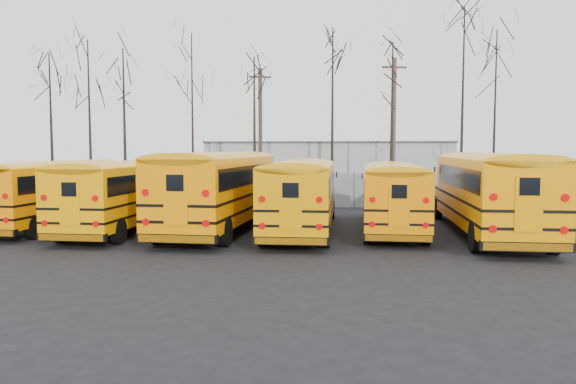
# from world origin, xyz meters

# --- Properties ---
(ground) EXTENTS (120.00, 120.00, 0.00)m
(ground) POSITION_xyz_m (0.00, 0.00, 0.00)
(ground) COLOR black
(ground) RESTS_ON ground
(fence) EXTENTS (40.00, 0.04, 2.00)m
(fence) POSITION_xyz_m (0.00, 12.00, 1.00)
(fence) COLOR gray
(fence) RESTS_ON ground
(distant_building) EXTENTS (22.00, 8.00, 4.00)m
(distant_building) POSITION_xyz_m (2.00, 32.00, 2.00)
(distant_building) COLOR #B0B1AB
(distant_building) RESTS_ON ground
(bus_a) EXTENTS (3.03, 10.69, 2.96)m
(bus_a) POSITION_xyz_m (-9.24, 2.38, 1.73)
(bus_a) COLOR black
(bus_a) RESTS_ON ground
(bus_b) EXTENTS (2.77, 10.77, 2.99)m
(bus_b) POSITION_xyz_m (-5.71, 1.64, 1.75)
(bus_b) COLOR black
(bus_b) RESTS_ON ground
(bus_c) EXTENTS (3.52, 12.17, 3.36)m
(bus_c) POSITION_xyz_m (-1.77, 1.97, 1.97)
(bus_c) COLOR black
(bus_c) RESTS_ON ground
(bus_d) EXTENTS (2.53, 10.86, 3.03)m
(bus_d) POSITION_xyz_m (1.67, 1.66, 1.78)
(bus_d) COLOR black
(bus_d) RESTS_ON ground
(bus_e) EXTENTS (2.76, 10.40, 2.89)m
(bus_e) POSITION_xyz_m (5.39, 2.52, 1.69)
(bus_e) COLOR black
(bus_e) RESTS_ON ground
(bus_f) EXTENTS (3.11, 12.01, 3.34)m
(bus_f) POSITION_xyz_m (9.04, 1.48, 1.96)
(bus_f) COLOR black
(bus_f) RESTS_ON ground
(utility_pole_left) EXTENTS (1.55, 0.71, 9.13)m
(utility_pole_left) POSITION_xyz_m (-2.54, 18.64, 4.69)
(utility_pole_left) COLOR #433326
(utility_pole_left) RESTS_ON ground
(utility_pole_right) EXTENTS (1.69, 0.51, 9.59)m
(utility_pole_right) POSITION_xyz_m (6.75, 17.79, 4.92)
(utility_pole_right) COLOR #4F3A2D
(utility_pole_right) RESTS_ON ground
(tree_0) EXTENTS (0.26, 0.26, 10.22)m
(tree_0) POSITION_xyz_m (-17.42, 17.30, 5.11)
(tree_0) COLOR black
(tree_0) RESTS_ON ground
(tree_1) EXTENTS (0.26, 0.26, 10.38)m
(tree_1) POSITION_xyz_m (-12.89, 13.73, 5.19)
(tree_1) COLOR black
(tree_1) RESTS_ON ground
(tree_2) EXTENTS (0.26, 0.26, 10.01)m
(tree_2) POSITION_xyz_m (-11.02, 14.82, 5.01)
(tree_2) COLOR black
(tree_2) RESTS_ON ground
(tree_3) EXTENTS (0.26, 0.26, 10.86)m
(tree_3) POSITION_xyz_m (-6.40, 14.71, 5.43)
(tree_3) COLOR black
(tree_3) RESTS_ON ground
(tree_4) EXTENTS (0.26, 0.26, 9.74)m
(tree_4) POSITION_xyz_m (-2.74, 17.20, 4.87)
(tree_4) COLOR black
(tree_4) RESTS_ON ground
(tree_5) EXTENTS (0.26, 0.26, 11.55)m
(tree_5) POSITION_xyz_m (2.60, 17.23, 5.78)
(tree_5) COLOR black
(tree_5) RESTS_ON ground
(tree_6) EXTENTS (0.26, 0.26, 10.38)m
(tree_6) POSITION_xyz_m (6.52, 16.47, 5.19)
(tree_6) COLOR black
(tree_6) RESTS_ON ground
(tree_7) EXTENTS (0.26, 0.26, 12.17)m
(tree_7) POSITION_xyz_m (10.73, 15.01, 6.08)
(tree_7) COLOR black
(tree_7) RESTS_ON ground
(tree_8) EXTENTS (0.26, 0.26, 10.88)m
(tree_8) POSITION_xyz_m (12.84, 15.57, 5.44)
(tree_8) COLOR black
(tree_8) RESTS_ON ground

